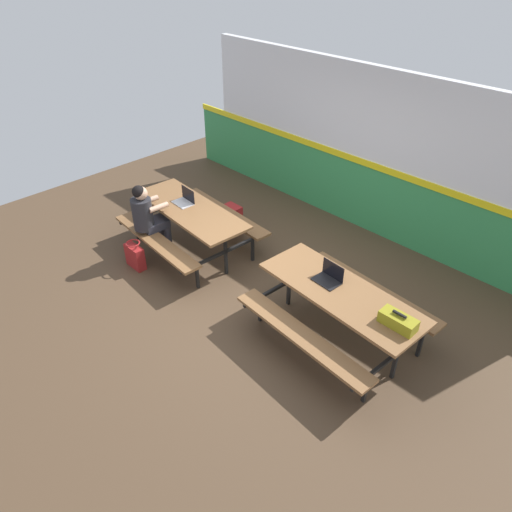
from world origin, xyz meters
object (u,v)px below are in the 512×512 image
(tote_bag_bright, at_px, (135,256))
(picnic_table_right, at_px, (340,302))
(picnic_table_left, at_px, (191,218))
(student_nearer, at_px, (148,215))
(toolbox_grey, at_px, (398,321))
(backpack_dark, at_px, (233,218))
(laptop_silver, at_px, (185,200))
(laptop_dark, at_px, (329,277))

(tote_bag_bright, bearing_deg, picnic_table_right, 17.11)
(picnic_table_left, distance_m, student_nearer, 0.64)
(toolbox_grey, xyz_separation_m, backpack_dark, (-3.57, 0.89, -0.60))
(picnic_table_right, bearing_deg, student_nearer, -169.79)
(laptop_silver, bearing_deg, tote_bag_bright, -92.72)
(picnic_table_right, xyz_separation_m, tote_bag_bright, (-3.02, -0.93, -0.39))
(toolbox_grey, bearing_deg, picnic_table_right, 176.16)
(laptop_silver, bearing_deg, picnic_table_right, -0.44)
(picnic_table_left, xyz_separation_m, picnic_table_right, (2.79, 0.03, 0.00))
(toolbox_grey, bearing_deg, laptop_silver, 178.86)
(toolbox_grey, height_order, tote_bag_bright, toolbox_grey)
(toolbox_grey, height_order, backpack_dark, toolbox_grey)
(student_nearer, height_order, laptop_silver, student_nearer)
(picnic_table_right, distance_m, laptop_dark, 0.32)
(laptop_dark, bearing_deg, picnic_table_right, -12.94)
(laptop_silver, xyz_separation_m, laptop_dark, (2.75, 0.03, 0.00))
(backpack_dark, relative_size, tote_bag_bright, 1.02)
(laptop_silver, relative_size, backpack_dark, 0.76)
(toolbox_grey, bearing_deg, laptop_dark, 174.04)
(backpack_dark, distance_m, tote_bag_bright, 1.78)
(picnic_table_right, relative_size, laptop_dark, 6.29)
(laptop_silver, bearing_deg, laptop_dark, 0.62)
(laptop_dark, xyz_separation_m, tote_bag_bright, (-2.79, -0.98, -0.59))
(laptop_silver, relative_size, laptop_dark, 1.00)
(picnic_table_left, xyz_separation_m, laptop_silver, (-0.19, 0.05, 0.21))
(tote_bag_bright, bearing_deg, laptop_dark, 19.40)
(backpack_dark, bearing_deg, picnic_table_right, -16.69)
(toolbox_grey, bearing_deg, student_nearer, -172.53)
(student_nearer, xyz_separation_m, toolbox_grey, (3.90, 0.51, 0.10))
(student_nearer, bearing_deg, toolbox_grey, 7.47)
(picnic_table_left, distance_m, backpack_dark, 0.94)
(laptop_dark, relative_size, toolbox_grey, 0.84)
(toolbox_grey, relative_size, backpack_dark, 0.91)
(backpack_dark, bearing_deg, toolbox_grey, -14.01)
(picnic_table_right, xyz_separation_m, laptop_dark, (-0.23, 0.05, 0.21))
(laptop_silver, bearing_deg, backpack_dark, 77.50)
(picnic_table_right, xyz_separation_m, laptop_silver, (-2.98, 0.02, 0.21))
(picnic_table_left, bearing_deg, laptop_silver, 164.93)
(picnic_table_right, height_order, toolbox_grey, toolbox_grey)
(laptop_silver, bearing_deg, toolbox_grey, -1.14)
(tote_bag_bright, bearing_deg, student_nearer, 105.23)
(picnic_table_right, relative_size, toolbox_grey, 5.25)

